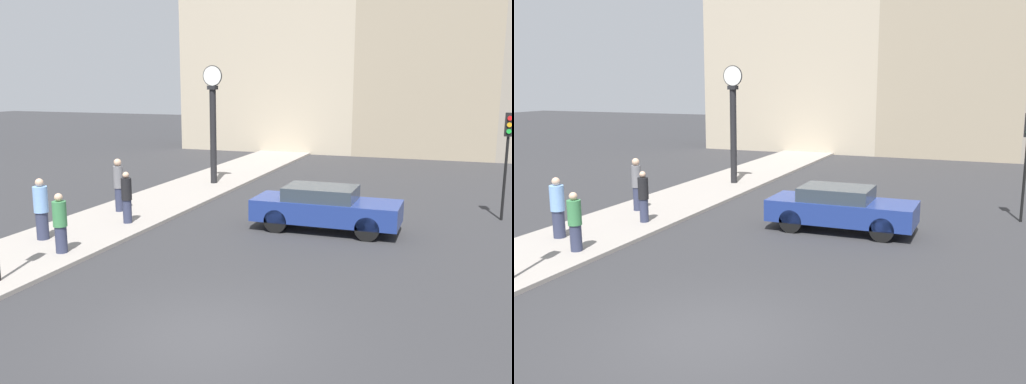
{
  "view_description": "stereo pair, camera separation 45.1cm",
  "coord_description": "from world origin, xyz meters",
  "views": [
    {
      "loc": [
        4.23,
        -8.84,
        4.59
      ],
      "look_at": [
        -1.14,
        5.82,
        1.51
      ],
      "focal_mm": 40.0,
      "sensor_mm": 36.0,
      "label": 1
    },
    {
      "loc": [
        4.65,
        -8.67,
        4.59
      ],
      "look_at": [
        -1.14,
        5.82,
        1.51
      ],
      "focal_mm": 40.0,
      "sensor_mm": 36.0,
      "label": 2
    }
  ],
  "objects": [
    {
      "name": "pedestrian_black_jacket",
      "position": [
        -5.69,
        6.34,
        0.93
      ],
      "size": [
        0.33,
        0.33,
        1.65
      ],
      "color": "#2D334C",
      "rests_on": "sidewalk_corner"
    },
    {
      "name": "sidewalk_corner",
      "position": [
        -6.43,
        11.96,
        0.05
      ],
      "size": [
        3.34,
        27.93,
        0.11
      ],
      "primitive_type": "cube",
      "color": "gray",
      "rests_on": "ground_plane"
    },
    {
      "name": "ground_plane",
      "position": [
        0.0,
        0.0,
        0.0
      ],
      "size": [
        120.0,
        120.0,
        0.0
      ],
      "primitive_type": "plane",
      "color": "#2D2D30"
    },
    {
      "name": "street_clock",
      "position": [
        -6.06,
        13.85,
        2.7
      ],
      "size": [
        0.88,
        0.36,
        5.09
      ],
      "color": "black",
      "rests_on": "sidewalk_corner"
    },
    {
      "name": "pedestrian_green_hoodie",
      "position": [
        -5.56,
        2.98,
        0.9
      ],
      "size": [
        0.36,
        0.36,
        1.6
      ],
      "color": "#2D334C",
      "rests_on": "sidewalk_corner"
    },
    {
      "name": "pedestrian_grey_jacket",
      "position": [
        -6.86,
        7.66,
        1.05
      ],
      "size": [
        0.32,
        0.32,
        1.84
      ],
      "color": "#2D334C",
      "rests_on": "sidewalk_corner"
    },
    {
      "name": "building_row",
      "position": [
        -0.12,
        28.15,
        7.86
      ],
      "size": [
        27.49,
        5.0,
        16.7
      ],
      "color": "#B7A88E",
      "rests_on": "ground_plane"
    },
    {
      "name": "traffic_light_far",
      "position": [
        5.57,
        11.3,
        2.55
      ],
      "size": [
        0.26,
        0.24,
        3.55
      ],
      "color": "black",
      "rests_on": "ground_plane"
    },
    {
      "name": "sedan_car",
      "position": [
        0.34,
        7.99,
        0.73
      ],
      "size": [
        4.49,
        1.71,
        1.38
      ],
      "color": "navy",
      "rests_on": "ground_plane"
    },
    {
      "name": "pedestrian_blue_stripe",
      "position": [
        -6.91,
        3.86,
        0.98
      ],
      "size": [
        0.4,
        0.4,
        1.76
      ],
      "color": "#2D334C",
      "rests_on": "sidewalk_corner"
    }
  ]
}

